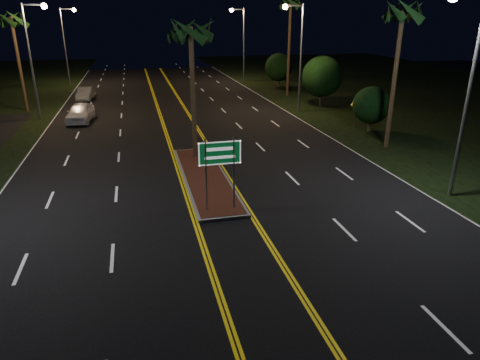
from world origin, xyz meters
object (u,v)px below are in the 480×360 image
object	(u,v)px
median_island	(205,177)
streetlight_right_near	(465,75)
streetlight_left_far	(67,37)
streetlight_right_far	(241,36)
car_near	(80,111)
shrub_near	(371,105)
shrub_mid	(322,77)
palm_right_near	(403,13)
palm_median	(191,31)
palm_right_far	(291,4)
highway_sign	(220,160)
streetlight_left_mid	(34,49)
palm_left_far	(11,20)
car_far	(85,93)
warning_sign	(356,109)
shrub_far	(279,67)
streetlight_right_mid	(297,46)

from	to	relation	value
median_island	streetlight_right_near	bearing A→B (deg)	-25.23
median_island	streetlight_left_far	world-z (taller)	streetlight_left_far
streetlight_right_far	car_near	distance (m)	27.14
shrub_near	shrub_mid	bearing A→B (deg)	87.14
streetlight_left_far	car_near	size ratio (longest dim) A/B	1.73
median_island	streetlight_right_near	distance (m)	12.99
streetlight_right_far	palm_right_near	distance (m)	32.16
car_near	palm_median	bearing A→B (deg)	-50.97
median_island	palm_right_far	world-z (taller)	palm_right_far
streetlight_left_far	palm_median	xyz separation A→B (m)	(10.61, -33.50, 1.62)
highway_sign	palm_right_far	world-z (taller)	palm_right_far
palm_right_near	highway_sign	bearing A→B (deg)	-150.05
palm_median	streetlight_left_mid	bearing A→B (deg)	128.17
palm_right_near	car_near	distance (m)	24.81
highway_sign	palm_right_near	size ratio (longest dim) A/B	0.34
highway_sign	car_near	bearing A→B (deg)	111.19
streetlight_right_far	palm_left_far	size ratio (longest dim) A/B	1.02
palm_right_far	shrub_mid	bearing A→B (deg)	-78.69
palm_left_far	car_far	xyz separation A→B (m)	(4.68, 4.52, -7.01)
shrub_near	warning_sign	distance (m)	1.51
shrub_mid	car_far	size ratio (longest dim) A/B	1.05
shrub_far	warning_sign	size ratio (longest dim) A/B	1.74
palm_left_far	streetlight_right_mid	bearing A→B (deg)	-14.37
streetlight_right_near	warning_sign	world-z (taller)	streetlight_right_near
streetlight_left_far	streetlight_right_near	size ratio (longest dim) A/B	1.00
highway_sign	car_far	xyz separation A→B (m)	(-8.12, 29.73, -1.67)
streetlight_left_mid	palm_left_far	bearing A→B (deg)	118.67
palm_right_far	shrub_near	distance (m)	17.56
palm_median	car_near	bearing A→B (deg)	122.48
streetlight_right_near	shrub_mid	world-z (taller)	streetlight_right_near
median_island	shrub_far	bearing A→B (deg)	64.55
median_island	palm_right_far	bearing A→B (deg)	60.90
palm_median	shrub_far	distance (m)	29.41
streetlight_right_far	shrub_far	xyz separation A→B (m)	(3.19, -6.00, -3.32)
streetlight_left_far	palm_left_far	distance (m)	16.28
streetlight_right_mid	palm_right_near	size ratio (longest dim) A/B	0.97
streetlight_right_mid	shrub_mid	distance (m)	4.90
median_island	palm_median	bearing A→B (deg)	90.00
median_island	shrub_mid	size ratio (longest dim) A/B	2.22
highway_sign	palm_right_near	bearing A→B (deg)	29.95
streetlight_right_near	streetlight_right_mid	xyz separation A→B (m)	(0.00, 20.00, 0.00)
shrub_mid	streetlight_right_far	bearing A→B (deg)	100.66
streetlight_left_mid	streetlight_left_far	size ratio (longest dim) A/B	1.00
palm_median	car_far	world-z (taller)	palm_median
shrub_mid	warning_sign	bearing A→B (deg)	-96.59
palm_median	palm_left_far	distance (m)	21.69
streetlight_right_near	car_near	world-z (taller)	streetlight_right_near
streetlight_left_far	car_far	size ratio (longest dim) A/B	2.04
streetlight_right_mid	car_far	xyz separation A→B (m)	(-18.74, 10.52, -4.92)
streetlight_left_far	streetlight_right_mid	world-z (taller)	same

